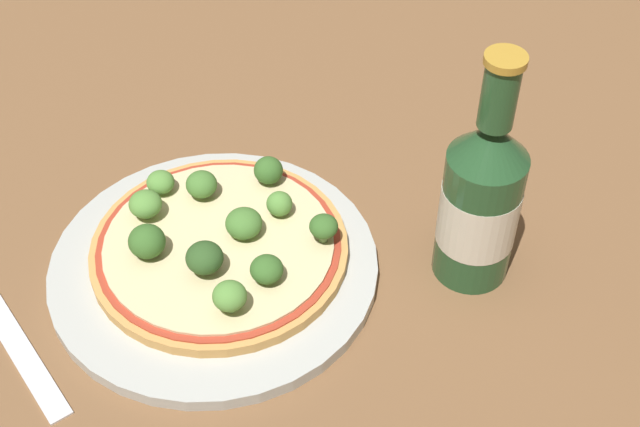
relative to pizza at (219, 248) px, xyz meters
name	(u,v)px	position (x,y,z in m)	size (l,w,h in m)	color
ground_plane	(189,261)	(-0.02, 0.02, -0.02)	(3.00, 3.00, 0.00)	brown
plate	(214,266)	(-0.01, -0.01, -0.01)	(0.27, 0.27, 0.01)	#B2B7B2
pizza	(219,248)	(0.00, 0.00, 0.00)	(0.22, 0.22, 0.01)	tan
broccoli_floret_0	(161,182)	(-0.02, 0.08, 0.02)	(0.02, 0.02, 0.02)	#6B8E51
broccoli_floret_1	(202,184)	(0.01, 0.06, 0.02)	(0.03, 0.03, 0.02)	#6B8E51
broccoli_floret_2	(147,242)	(-0.05, 0.02, 0.02)	(0.03, 0.03, 0.03)	#6B8E51
broccoli_floret_3	(227,297)	(-0.02, -0.07, 0.02)	(0.03, 0.03, 0.03)	#6B8E51
broccoli_floret_4	(324,227)	(0.08, -0.04, 0.02)	(0.02, 0.02, 0.03)	#6B8E51
broccoli_floret_5	(208,257)	(-0.02, -0.02, 0.02)	(0.03, 0.03, 0.03)	#6B8E51
broccoli_floret_6	(268,170)	(0.07, 0.04, 0.02)	(0.03, 0.03, 0.03)	#6B8E51
broccoli_floret_7	(267,269)	(0.02, -0.06, 0.02)	(0.03, 0.03, 0.02)	#6B8E51
broccoli_floret_8	(244,223)	(0.02, 0.00, 0.02)	(0.03, 0.03, 0.02)	#6B8E51
broccoli_floret_9	(279,204)	(0.06, 0.00, 0.02)	(0.02, 0.02, 0.02)	#6B8E51
broccoli_floret_10	(145,204)	(-0.04, 0.06, 0.02)	(0.03, 0.03, 0.03)	#6B8E51
beer_bottle	(481,199)	(0.18, -0.11, 0.06)	(0.06, 0.06, 0.21)	#234C28
fork	(14,339)	(-0.18, 0.01, -0.02)	(0.04, 0.18, 0.00)	silver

